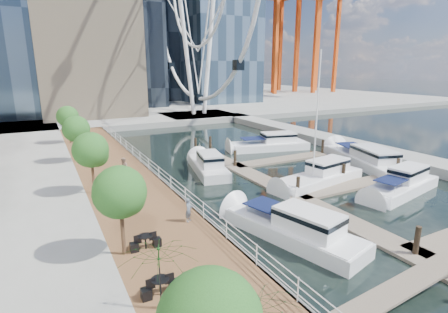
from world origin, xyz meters
The scene contains 16 objects.
ground centered at (0.00, 0.00, 0.00)m, with size 520.00×520.00×0.00m, color black.
boardwalk centered at (-9.00, 15.00, 0.50)m, with size 6.00×60.00×1.00m, color brown.
seawall centered at (-6.00, 15.00, 0.50)m, with size 0.25×60.00×1.00m, color #595954.
land_far centered at (0.00, 102.00, 0.50)m, with size 200.00×114.00×1.00m, color gray.
breakwater centered at (20.00, 20.00, 0.50)m, with size 4.00×60.00×1.00m, color gray.
pier centered at (14.00, 52.00, 0.50)m, with size 14.00×12.00×1.00m, color gray.
railing centered at (-6.10, 15.00, 1.52)m, with size 0.10×60.00×1.05m, color white, non-canonical shape.
floating_docks centered at (7.97, 9.98, 0.49)m, with size 16.00×34.00×2.60m.
port_cranes centered at (67.67, 95.67, 20.00)m, with size 40.00×52.00×38.00m.
street_trees centered at (-11.40, 14.00, 4.29)m, with size 2.60×42.60×4.60m.
cafe_tables centered at (-10.40, -2.00, 1.37)m, with size 2.50×13.70×0.74m.
yacht_foreground centered at (11.30, 4.91, 0.00)m, with size 2.50×9.34×2.15m, color white, non-canonical shape.
pedestrian_near centered at (-7.06, 6.06, 1.74)m, with size 0.54×0.36×1.48m, color #4D5867.
pedestrian_mid centered at (-8.68, 16.37, 1.91)m, with size 0.88×0.69×1.81m, color gray.
pedestrian_far centered at (-8.97, 31.41, 1.80)m, with size 0.94×0.39×1.60m, color #343841.
moored_yachts centered at (7.41, 10.07, 0.00)m, with size 23.45×36.86×11.50m.
Camera 1 is at (-14.37, -12.33, 10.12)m, focal length 28.00 mm.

